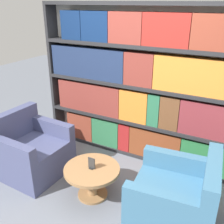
% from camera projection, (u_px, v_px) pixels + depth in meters
% --- Properties ---
extents(ground_plane, '(14.00, 14.00, 0.00)m').
position_uv_depth(ground_plane, '(91.00, 211.00, 3.07)').
color(ground_plane, slate).
extents(bookshelf, '(3.18, 0.30, 2.26)m').
position_uv_depth(bookshelf, '(141.00, 88.00, 3.80)').
color(bookshelf, silver).
rests_on(bookshelf, ground_plane).
extents(armchair_left, '(0.87, 0.87, 0.86)m').
position_uv_depth(armchair_left, '(32.00, 152.00, 3.67)').
color(armchair_left, '#42476B').
rests_on(armchair_left, ground_plane).
extents(armchair_right, '(0.92, 0.92, 0.86)m').
position_uv_depth(armchair_right, '(175.00, 201.00, 2.78)').
color(armchair_right, '#386684').
rests_on(armchair_right, ground_plane).
extents(coffee_table, '(0.68, 0.68, 0.40)m').
position_uv_depth(coffee_table, '(92.00, 176.00, 3.21)').
color(coffee_table, olive).
rests_on(coffee_table, ground_plane).
extents(table_sign, '(0.09, 0.06, 0.14)m').
position_uv_depth(table_sign, '(92.00, 164.00, 3.14)').
color(table_sign, black).
rests_on(table_sign, coffee_table).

